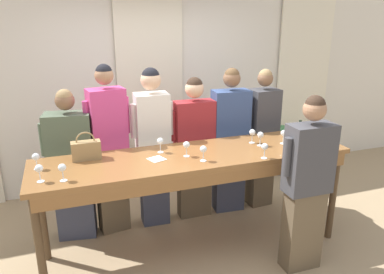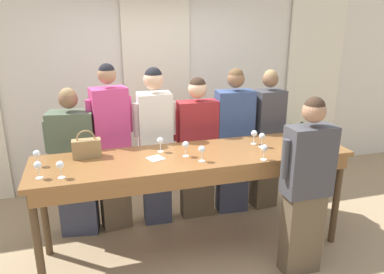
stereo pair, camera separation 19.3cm
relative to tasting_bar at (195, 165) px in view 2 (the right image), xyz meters
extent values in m
plane|color=tan|center=(0.00, 0.03, -0.94)|extent=(18.00, 18.00, 0.00)
cube|color=silver|center=(0.00, 1.86, 0.46)|extent=(12.00, 0.06, 2.80)
cube|color=#EFE5C6|center=(0.00, 1.79, 0.40)|extent=(0.90, 0.03, 2.69)
cube|color=#EFE5C6|center=(2.44, 1.79, 0.40)|extent=(0.90, 0.03, 2.69)
cube|color=brown|center=(0.00, 0.03, 0.08)|extent=(3.05, 0.76, 0.05)
cube|color=brown|center=(0.00, -0.34, 0.00)|extent=(2.93, 0.03, 0.12)
cylinder|color=#4C3823|center=(-1.45, -0.28, -0.44)|extent=(0.07, 0.07, 1.00)
cylinder|color=#4C3823|center=(1.45, -0.28, -0.44)|extent=(0.07, 0.07, 1.00)
cylinder|color=#4C3823|center=(-1.45, 0.33, -0.44)|extent=(0.07, 0.07, 1.00)
cylinder|color=#4C3823|center=(1.45, 0.33, -0.44)|extent=(0.07, 0.07, 1.00)
cylinder|color=black|center=(0.97, -0.26, 0.20)|extent=(0.07, 0.07, 0.20)
cone|color=black|center=(0.97, -0.26, 0.32)|extent=(0.07, 0.07, 0.04)
cylinder|color=black|center=(0.97, -0.26, 0.38)|extent=(0.03, 0.03, 0.08)
cylinder|color=white|center=(0.97, -0.26, 0.19)|extent=(0.07, 0.07, 0.08)
cube|color=#997A4C|center=(-0.99, 0.23, 0.19)|extent=(0.26, 0.11, 0.17)
torus|color=#997A4C|center=(-0.99, 0.23, 0.28)|extent=(0.17, 0.01, 0.17)
cylinder|color=white|center=(0.58, -0.29, 0.10)|extent=(0.06, 0.06, 0.00)
cylinder|color=white|center=(0.58, -0.29, 0.15)|extent=(0.01, 0.01, 0.08)
sphere|color=white|center=(0.58, -0.29, 0.22)|extent=(0.06, 0.06, 0.06)
cylinder|color=white|center=(-1.42, 0.13, 0.10)|extent=(0.06, 0.06, 0.00)
cylinder|color=white|center=(-1.42, 0.13, 0.15)|extent=(0.01, 0.01, 0.08)
sphere|color=white|center=(-1.42, 0.13, 0.22)|extent=(0.06, 0.06, 0.06)
cylinder|color=white|center=(0.68, 0.14, 0.10)|extent=(0.06, 0.06, 0.00)
cylinder|color=white|center=(0.68, 0.14, 0.15)|extent=(0.01, 0.01, 0.08)
sphere|color=white|center=(0.68, 0.14, 0.22)|extent=(0.06, 0.06, 0.06)
cylinder|color=white|center=(-0.30, 0.18, 0.10)|extent=(0.06, 0.06, 0.00)
cylinder|color=white|center=(-0.30, 0.18, 0.15)|extent=(0.01, 0.01, 0.08)
sphere|color=white|center=(-0.30, 0.18, 0.22)|extent=(0.06, 0.06, 0.06)
cylinder|color=white|center=(0.93, -0.13, 0.10)|extent=(0.06, 0.06, 0.00)
cylinder|color=white|center=(0.93, -0.13, 0.15)|extent=(0.01, 0.01, 0.08)
sphere|color=white|center=(0.93, -0.13, 0.22)|extent=(0.06, 0.06, 0.06)
cylinder|color=white|center=(-0.09, 0.00, 0.10)|extent=(0.06, 0.06, 0.00)
cylinder|color=white|center=(-0.09, 0.00, 0.15)|extent=(0.01, 0.01, 0.08)
sphere|color=white|center=(-0.09, 0.00, 0.22)|extent=(0.06, 0.06, 0.06)
cylinder|color=white|center=(-1.38, -0.15, 0.10)|extent=(0.06, 0.06, 0.00)
cylinder|color=white|center=(-1.38, -0.15, 0.15)|extent=(0.01, 0.01, 0.08)
sphere|color=white|center=(-1.38, -0.15, 0.22)|extent=(0.06, 0.06, 0.06)
cylinder|color=white|center=(0.72, 0.03, 0.10)|extent=(0.06, 0.06, 0.00)
cylinder|color=white|center=(0.72, 0.03, 0.15)|extent=(0.01, 0.01, 0.08)
sphere|color=white|center=(0.72, 0.03, 0.22)|extent=(0.06, 0.06, 0.06)
cylinder|color=white|center=(-1.21, -0.20, 0.10)|extent=(0.06, 0.06, 0.00)
cylinder|color=white|center=(-1.21, -0.20, 0.15)|extent=(0.01, 0.01, 0.08)
sphere|color=white|center=(-1.21, -0.20, 0.22)|extent=(0.06, 0.06, 0.06)
cylinder|color=white|center=(0.97, 0.01, 0.10)|extent=(0.06, 0.06, 0.00)
cylinder|color=white|center=(0.97, 0.01, 0.15)|extent=(0.01, 0.01, 0.08)
sphere|color=white|center=(0.97, 0.01, 0.22)|extent=(0.06, 0.06, 0.06)
cylinder|color=white|center=(0.01, -0.17, 0.10)|extent=(0.06, 0.06, 0.00)
cylinder|color=white|center=(0.01, -0.17, 0.15)|extent=(0.01, 0.01, 0.08)
sphere|color=white|center=(0.01, -0.17, 0.22)|extent=(0.06, 0.06, 0.06)
cube|color=white|center=(-0.38, 0.02, 0.10)|extent=(0.18, 0.18, 0.00)
cube|color=#383D51|center=(-1.13, 0.68, -0.55)|extent=(0.42, 0.29, 0.77)
cube|color=#4C5B47|center=(-1.13, 0.68, 0.14)|extent=(0.49, 0.34, 0.61)
sphere|color=brown|center=(-1.13, 0.68, 0.58)|extent=(0.19, 0.19, 0.19)
sphere|color=#93754C|center=(-1.13, 0.68, 0.61)|extent=(0.17, 0.17, 0.17)
cylinder|color=#4C5B47|center=(-0.88, 0.64, 0.19)|extent=(0.08, 0.08, 0.34)
cylinder|color=#4C5B47|center=(-1.38, 0.72, 0.19)|extent=(0.08, 0.08, 0.34)
cube|color=brown|center=(-0.73, 0.68, -0.49)|extent=(0.34, 0.25, 0.90)
cube|color=#C63D7A|center=(-0.73, 0.68, 0.31)|extent=(0.40, 0.29, 0.71)
sphere|color=#9E7051|center=(-0.73, 0.68, 0.80)|extent=(0.19, 0.19, 0.19)
sphere|color=black|center=(-0.73, 0.68, 0.84)|extent=(0.17, 0.17, 0.17)
cylinder|color=#C63D7A|center=(-0.53, 0.71, 0.37)|extent=(0.08, 0.08, 0.39)
cylinder|color=#C63D7A|center=(-0.94, 0.64, 0.37)|extent=(0.08, 0.08, 0.39)
cube|color=#383D51|center=(-0.26, 0.68, -0.51)|extent=(0.31, 0.23, 0.85)
cube|color=silver|center=(-0.26, 0.68, 0.25)|extent=(0.37, 0.27, 0.68)
sphere|color=#DBAD89|center=(-0.26, 0.68, 0.73)|extent=(0.21, 0.21, 0.21)
sphere|color=black|center=(-0.26, 0.68, 0.77)|extent=(0.19, 0.19, 0.19)
cylinder|color=silver|center=(-0.06, 0.67, 0.30)|extent=(0.07, 0.07, 0.37)
cylinder|color=silver|center=(-0.46, 0.69, 0.30)|extent=(0.07, 0.07, 0.37)
cube|color=brown|center=(0.23, 0.68, -0.55)|extent=(0.38, 0.18, 0.79)
cube|color=maroon|center=(0.23, 0.68, 0.16)|extent=(0.45, 0.21, 0.62)
sphere|color=#DBAD89|center=(0.23, 0.68, 0.61)|extent=(0.21, 0.21, 0.21)
sphere|color=#332319|center=(0.23, 0.68, 0.65)|extent=(0.18, 0.18, 0.18)
cylinder|color=maroon|center=(0.48, 0.68, 0.21)|extent=(0.07, 0.07, 0.34)
cylinder|color=maroon|center=(-0.02, 0.68, 0.21)|extent=(0.07, 0.07, 0.34)
cube|color=#383D51|center=(0.68, 0.68, -0.52)|extent=(0.38, 0.23, 0.84)
cube|color=#334775|center=(0.68, 0.68, 0.23)|extent=(0.44, 0.27, 0.66)
sphere|color=brown|center=(0.68, 0.68, 0.70)|extent=(0.20, 0.20, 0.20)
sphere|color=brown|center=(0.68, 0.68, 0.73)|extent=(0.17, 0.17, 0.17)
cylinder|color=#334775|center=(0.91, 0.66, 0.28)|extent=(0.07, 0.07, 0.37)
cylinder|color=#334775|center=(0.45, 0.69, 0.28)|extent=(0.07, 0.07, 0.37)
cube|color=brown|center=(1.11, 0.68, -0.53)|extent=(0.31, 0.24, 0.83)
cube|color=#3D3D42|center=(1.11, 0.68, 0.22)|extent=(0.36, 0.28, 0.66)
sphere|color=brown|center=(1.11, 0.68, 0.67)|extent=(0.18, 0.18, 0.18)
sphere|color=#93754C|center=(1.11, 0.68, 0.71)|extent=(0.16, 0.16, 0.16)
cylinder|color=#3D3D42|center=(1.30, 0.69, 0.27)|extent=(0.08, 0.08, 0.36)
cylinder|color=#3D3D42|center=(0.92, 0.66, 0.27)|extent=(0.08, 0.08, 0.36)
cube|color=brown|center=(0.86, -0.59, -0.54)|extent=(0.36, 0.19, 0.80)
cube|color=#3D3D42|center=(0.86, -0.59, 0.17)|extent=(0.42, 0.22, 0.63)
sphere|color=#9E7051|center=(0.86, -0.59, 0.62)|extent=(0.20, 0.20, 0.20)
sphere|color=#332319|center=(0.86, -0.59, 0.65)|extent=(0.18, 0.18, 0.18)
cylinder|color=#3D3D42|center=(0.63, -0.59, 0.22)|extent=(0.07, 0.07, 0.35)
cylinder|color=#3D3D42|center=(1.09, -0.59, 0.22)|extent=(0.07, 0.07, 0.35)
cylinder|color=#4C4C51|center=(1.93, 1.46, -0.82)|extent=(0.31, 0.31, 0.24)
ellipsoid|color=#47844C|center=(1.93, 1.46, -0.46)|extent=(0.38, 0.38, 0.54)
camera|label=1|loc=(-1.15, -3.15, 1.38)|focal=35.00mm
camera|label=2|loc=(-0.96, -3.21, 1.38)|focal=35.00mm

